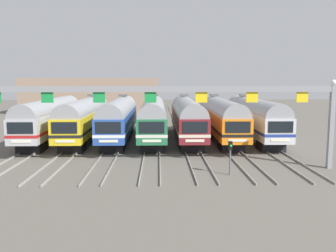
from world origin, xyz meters
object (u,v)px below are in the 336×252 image
(catenary_gantry, at_px, (150,100))
(commuter_train_blue, at_px, (119,117))
(yard_signal_mast, at_px, (230,151))
(commuter_train_orange, at_px, (221,117))
(commuter_train_stainless, at_px, (50,117))
(commuter_train_green, at_px, (153,117))
(commuter_train_maroon, at_px, (187,117))
(commuter_train_yellow, at_px, (85,117))
(commuter_train_silver, at_px, (254,117))

(catenary_gantry, bearing_deg, commuter_train_blue, 106.10)
(yard_signal_mast, bearing_deg, commuter_train_blue, 122.52)
(commuter_train_orange, bearing_deg, commuter_train_blue, 180.00)
(commuter_train_stainless, xyz_separation_m, yard_signal_mast, (17.54, -15.27, -0.89))
(commuter_train_green, distance_m, commuter_train_maroon, 3.90)
(commuter_train_stainless, distance_m, commuter_train_yellow, 3.90)
(yard_signal_mast, bearing_deg, commuter_train_green, 110.94)
(commuter_train_blue, distance_m, commuter_train_green, 3.90)
(commuter_train_yellow, bearing_deg, commuter_train_silver, 0.00)
(commuter_train_stainless, relative_size, commuter_train_silver, 1.00)
(catenary_gantry, bearing_deg, commuter_train_maroon, 73.90)
(commuter_train_stainless, height_order, yard_signal_mast, commuter_train_stainless)
(commuter_train_maroon, bearing_deg, catenary_gantry, -106.10)
(commuter_train_stainless, relative_size, commuter_train_maroon, 1.00)
(commuter_train_stainless, height_order, commuter_train_yellow, commuter_train_yellow)
(commuter_train_yellow, relative_size, yard_signal_mast, 7.06)
(commuter_train_yellow, distance_m, commuter_train_orange, 15.59)
(commuter_train_maroon, xyz_separation_m, commuter_train_silver, (7.79, 0.00, 0.00))
(commuter_train_orange, distance_m, yard_signal_mast, 15.43)
(commuter_train_stainless, xyz_separation_m, commuter_train_orange, (19.48, 0.00, 0.00))
(commuter_train_green, xyz_separation_m, commuter_train_silver, (11.69, 0.00, 0.00))
(commuter_train_blue, xyz_separation_m, catenary_gantry, (3.90, -13.50, 2.72))
(commuter_train_green, height_order, commuter_train_maroon, same)
(commuter_train_maroon, height_order, yard_signal_mast, commuter_train_maroon)
(commuter_train_blue, bearing_deg, yard_signal_mast, -57.48)
(commuter_train_green, bearing_deg, commuter_train_blue, 180.00)
(commuter_train_stainless, distance_m, commuter_train_silver, 23.38)
(commuter_train_stainless, xyz_separation_m, commuter_train_yellow, (3.90, 0.00, 0.00))
(commuter_train_yellow, distance_m, commuter_train_green, 7.79)
(commuter_train_orange, height_order, yard_signal_mast, commuter_train_orange)
(commuter_train_blue, xyz_separation_m, yard_signal_mast, (9.74, -15.28, -0.89))
(commuter_train_blue, bearing_deg, catenary_gantry, -73.90)
(commuter_train_stainless, height_order, commuter_train_orange, commuter_train_orange)
(commuter_train_silver, relative_size, catenary_gantry, 0.63)
(commuter_train_silver, relative_size, yard_signal_mast, 7.06)
(commuter_train_yellow, distance_m, commuter_train_maroon, 11.69)
(commuter_train_blue, distance_m, commuter_train_orange, 11.69)
(commuter_train_green, relative_size, catenary_gantry, 0.63)
(commuter_train_orange, bearing_deg, commuter_train_yellow, 180.00)
(commuter_train_orange, bearing_deg, commuter_train_silver, 0.00)
(commuter_train_green, height_order, commuter_train_silver, same)
(commuter_train_stainless, bearing_deg, catenary_gantry, -49.10)
(commuter_train_yellow, distance_m, catenary_gantry, 15.82)
(commuter_train_yellow, relative_size, commuter_train_green, 1.00)
(commuter_train_orange, bearing_deg, commuter_train_stainless, -179.99)
(commuter_train_blue, bearing_deg, commuter_train_orange, 0.00)
(commuter_train_orange, relative_size, commuter_train_silver, 1.00)
(commuter_train_maroon, height_order, commuter_train_orange, same)
(commuter_train_green, xyz_separation_m, yard_signal_mast, (5.85, -15.28, -0.89))
(commuter_train_yellow, bearing_deg, yard_signal_mast, -48.24)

